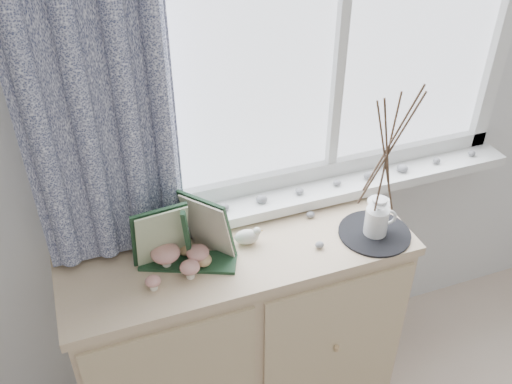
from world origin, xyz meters
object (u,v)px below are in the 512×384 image
toadstool_cluster (177,258)px  botanical_book (188,239)px  twig_pitcher (388,148)px  sideboard (240,331)px

toadstool_cluster → botanical_book: bearing=-12.5°
toadstool_cluster → twig_pitcher: (0.69, -0.06, 0.30)m
toadstool_cluster → twig_pitcher: 0.75m
twig_pitcher → botanical_book: bearing=-165.0°
sideboard → toadstool_cluster: 0.52m
toadstool_cluster → twig_pitcher: twig_pitcher is taller
sideboard → twig_pitcher: (0.47, -0.10, 0.78)m
twig_pitcher → toadstool_cluster: bearing=-165.4°
sideboard → twig_pitcher: size_ratio=1.96×
botanical_book → toadstool_cluster: size_ratio=1.64×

